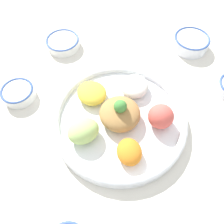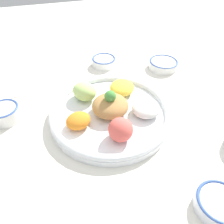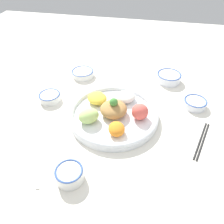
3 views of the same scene
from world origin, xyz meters
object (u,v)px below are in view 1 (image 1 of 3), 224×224
at_px(salad_platter, 121,117).
at_px(rice_bowl_blue, 20,93).
at_px(rice_bowl_plain, 192,42).
at_px(sauce_bowl_far, 64,43).

relative_size(salad_platter, rice_bowl_blue, 3.83).
bearing_deg(rice_bowl_blue, rice_bowl_plain, -153.54).
relative_size(rice_bowl_blue, sauce_bowl_far, 0.84).
bearing_deg(rice_bowl_plain, salad_platter, 55.29).
distance_m(rice_bowl_blue, sauce_bowl_far, 0.24).
distance_m(rice_bowl_plain, sauce_bowl_far, 0.43).
xyz_separation_m(rice_bowl_blue, sauce_bowl_far, (-0.08, -0.22, -0.00)).
bearing_deg(rice_bowl_blue, sauce_bowl_far, -110.98).
bearing_deg(rice_bowl_blue, salad_platter, 169.07).
distance_m(rice_bowl_blue, rice_bowl_plain, 0.58).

